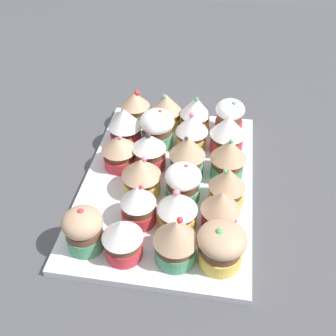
{
  "coord_description": "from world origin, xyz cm",
  "views": [
    {
      "loc": [
        49.86,
        7.88,
        49.62
      ],
      "look_at": [
        0.0,
        0.0,
        4.2
      ],
      "focal_mm": 43.18,
      "sensor_mm": 36.0,
      "label": 1
    }
  ],
  "objects": [
    {
      "name": "ground_plane",
      "position": [
        0.0,
        0.0,
        -1.5
      ],
      "size": [
        180.0,
        180.0,
        3.0
      ],
      "primitive_type": "cube",
      "color": "#4C4C51"
    },
    {
      "name": "baking_tray",
      "position": [
        0.0,
        0.0,
        0.6
      ],
      "size": [
        41.61,
        28.93,
        1.2
      ],
      "color": "silver",
      "rests_on": "ground_plane"
    },
    {
      "name": "cupcake_0",
      "position": [
        -16.4,
        -9.2,
        4.69
      ],
      "size": [
        5.82,
        5.82,
        7.31
      ],
      "color": "#4C9E6B",
      "rests_on": "baking_tray"
    },
    {
      "name": "cupcake_1",
      "position": [
        -9.69,
        -9.72,
        5.07
      ],
      "size": [
        6.3,
        6.3,
        7.4
      ],
      "color": "#D1333D",
      "rests_on": "baking_tray"
    },
    {
      "name": "cupcake_2",
      "position": [
        -2.7,
        -9.07,
        4.64
      ],
      "size": [
        6.24,
        6.24,
        6.8
      ],
      "color": "#D1333D",
      "rests_on": "baking_tray"
    },
    {
      "name": "cupcake_3",
      "position": [
        15.4,
        -9.72,
        4.82
      ],
      "size": [
        5.82,
        5.82,
        7.31
      ],
      "color": "#4C9E6B",
      "rests_on": "baking_tray"
    },
    {
      "name": "cupcake_4",
      "position": [
        -16.29,
        -2.99,
        4.89
      ],
      "size": [
        6.17,
        6.17,
        7.38
      ],
      "color": "#EFC651",
      "rests_on": "baking_tray"
    },
    {
      "name": "cupcake_5",
      "position": [
        -9.82,
        -3.57,
        5.04
      ],
      "size": [
        6.37,
        6.37,
        7.64
      ],
      "color": "#4C9E6B",
      "rests_on": "baking_tray"
    },
    {
      "name": "cupcake_6",
      "position": [
        -3.2,
        -3.83,
        4.86
      ],
      "size": [
        5.89,
        5.89,
        7.53
      ],
      "color": "#D1333D",
      "rests_on": "baking_tray"
    },
    {
      "name": "cupcake_7",
      "position": [
        3.05,
        -3.9,
        4.79
      ],
      "size": [
        6.54,
        6.54,
        7.24
      ],
      "color": "#EFC651",
      "rests_on": "baking_tray"
    },
    {
      "name": "cupcake_8",
      "position": [
        9.48,
        -3.05,
        4.91
      ],
      "size": [
        5.47,
        5.47,
        7.51
      ],
      "color": "#D1333D",
      "rests_on": "baking_tray"
    },
    {
      "name": "cupcake_9",
      "position": [
        16.15,
        -3.84,
        4.85
      ],
      "size": [
        5.81,
        5.81,
        7.02
      ],
      "color": "#D1333D",
      "rests_on": "baking_tray"
    },
    {
      "name": "cupcake_10",
      "position": [
        -15.61,
        2.89,
        5.01
      ],
      "size": [
        5.82,
        5.82,
        7.82
      ],
      "color": "#EFC651",
      "rests_on": "baking_tray"
    },
    {
      "name": "cupcake_11",
      "position": [
        -10.22,
        2.84,
        5.03
      ],
      "size": [
        6.1,
        6.1,
        7.61
      ],
      "color": "#EFC651",
      "rests_on": "baking_tray"
    },
    {
      "name": "cupcake_12",
      "position": [
        -2.57,
        2.92,
        5.36
      ],
      "size": [
        6.23,
        6.23,
        8.26
      ],
      "color": "#4C9E6B",
      "rests_on": "baking_tray"
    },
    {
      "name": "cupcake_13",
      "position": [
        3.39,
        3.0,
        4.5
      ],
      "size": [
        5.86,
        5.86,
        6.66
      ],
      "color": "#4C9E6B",
      "rests_on": "baking_tray"
    },
    {
      "name": "cupcake_14",
      "position": [
        9.51,
        2.91,
        4.75
      ],
      "size": [
        6.13,
        6.13,
        7.32
      ],
      "color": "#EFC651",
      "rests_on": "baking_tray"
    },
    {
      "name": "cupcake_15",
      "position": [
        15.63,
        3.54,
        5.3
      ],
      "size": [
        6.32,
        6.32,
        8.21
      ],
      "color": "#4C9E6B",
      "rests_on": "baking_tray"
    },
    {
      "name": "cupcake_16",
      "position": [
        -15.69,
        9.54,
        4.95
      ],
      "size": [
        5.59,
        5.59,
        7.48
      ],
      "color": "#D1333D",
      "rests_on": "baking_tray"
    },
    {
      "name": "cupcake_17",
      "position": [
        -9.94,
        9.4,
        5.22
      ],
      "size": [
        6.47,
        6.47,
        7.7
      ],
      "color": "#D1333D",
      "rests_on": "baking_tray"
    },
    {
      "name": "cupcake_18",
      "position": [
        -2.99,
        9.85,
        5.29
      ],
      "size": [
        6.18,
        6.18,
        7.99
      ],
      "color": "#4C9E6B",
      "rests_on": "baking_tray"
    },
    {
      "name": "cupcake_19",
      "position": [
        3.92,
        9.99,
        5.05
      ],
      "size": [
        5.81,
        5.81,
        7.83
      ],
      "color": "#EFC651",
      "rests_on": "baking_tray"
    },
    {
      "name": "cupcake_20",
      "position": [
        8.87,
        9.25,
        5.13
      ],
      "size": [
        5.91,
        5.91,
        7.43
      ],
      "color": "#D1333D",
      "rests_on": "baking_tray"
    },
    {
      "name": "cupcake_21",
      "position": [
        15.21,
        9.79,
        4.76
      ],
      "size": [
        6.76,
        6.76,
        7.08
      ],
      "color": "#EFC651",
      "rests_on": "baking_tray"
    }
  ]
}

